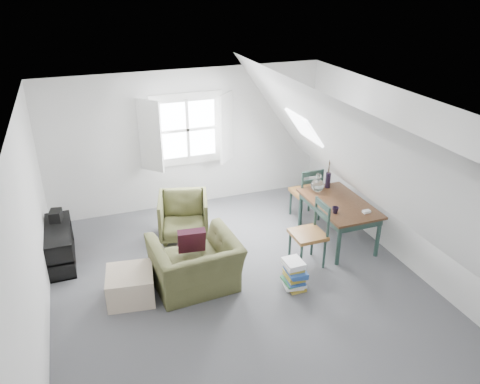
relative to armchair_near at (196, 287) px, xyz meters
name	(u,v)px	position (x,y,z in m)	size (l,w,h in m)	color
floor	(240,285)	(0.58, -0.17, 0.00)	(5.50, 5.50, 0.00)	#4E4F53
ceiling	(240,111)	(0.58, -0.17, 2.50)	(5.50, 5.50, 0.00)	white
wall_back	(187,140)	(0.58, 2.58, 1.25)	(5.00, 5.00, 0.00)	silver
wall_front	(359,355)	(0.58, -2.92, 1.25)	(5.00, 5.00, 0.00)	silver
wall_left	(30,240)	(-1.92, -0.17, 1.25)	(5.50, 5.50, 0.00)	silver
wall_right	(402,179)	(3.08, -0.17, 1.25)	(5.50, 5.50, 0.00)	silver
slope_left	(112,186)	(-0.97, -0.17, 1.78)	(5.50, 5.50, 0.00)	white
slope_right	(348,153)	(2.13, -0.17, 1.78)	(5.50, 5.50, 0.00)	white
dormer_window	(188,130)	(0.58, 2.50, 1.45)	(1.71, 0.35, 1.30)	white
skylight	(304,127)	(2.13, 1.13, 1.75)	(0.55, 0.75, 0.04)	white
armchair_near	(196,287)	(0.00, 0.00, 0.00)	(1.13, 0.99, 0.73)	#454727
armchair_far	(185,236)	(0.18, 1.41, 0.00)	(0.78, 0.80, 0.73)	#454727
throw_pillow	(192,241)	(0.00, 0.15, 0.66)	(0.37, 0.11, 0.37)	#360E1E
ottoman	(131,285)	(-0.88, 0.06, 0.20)	(0.60, 0.60, 0.40)	#BBA68C
dining_table	(339,207)	(2.47, 0.44, 0.60)	(0.83, 1.38, 0.69)	#371E0F
demijohn	(317,185)	(2.32, 0.89, 0.82)	(0.22, 0.22, 0.31)	silver
vase_twigs	(328,179)	(2.57, 0.99, 0.84)	(0.08, 0.09, 0.66)	black
cup	(335,213)	(2.22, 0.14, 0.69)	(0.11, 0.11, 0.10)	black
paper_box	(367,212)	(2.67, -0.01, 0.71)	(0.11, 0.08, 0.04)	white
dining_chair_far	(307,192)	(2.34, 1.28, 0.51)	(0.46, 0.46, 0.98)	brown
dining_chair_near	(310,233)	(1.74, 0.00, 0.52)	(0.47, 0.47, 0.99)	brown
media_shelf	(60,248)	(-1.74, 1.28, 0.26)	(0.37, 1.11, 0.57)	black
electronics_box	(56,216)	(-1.74, 1.57, 0.64)	(0.16, 0.23, 0.18)	black
magazine_stack	(294,275)	(1.27, -0.48, 0.21)	(0.32, 0.38, 0.43)	#B29933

